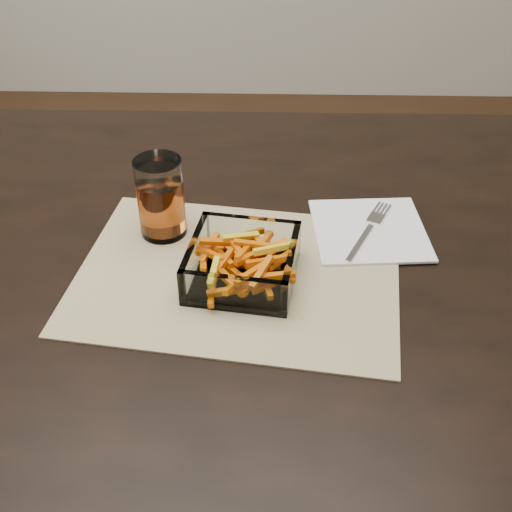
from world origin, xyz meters
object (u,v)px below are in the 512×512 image
(dining_table, at_px, (184,284))
(fork, at_px, (369,229))
(glass_bowl, at_px, (243,265))
(tumbler, at_px, (161,200))

(dining_table, distance_m, fork, 0.31)
(fork, bearing_deg, glass_bowl, -122.85)
(glass_bowl, relative_size, tumbler, 1.33)
(fork, bearing_deg, tumbler, -152.96)
(dining_table, xyz_separation_m, tumbler, (-0.03, 0.02, 0.15))
(glass_bowl, distance_m, tumbler, 0.17)
(glass_bowl, bearing_deg, fork, 31.48)
(tumbler, height_order, fork, tumbler)
(dining_table, bearing_deg, glass_bowl, -42.03)
(dining_table, xyz_separation_m, glass_bowl, (0.10, -0.09, 0.11))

